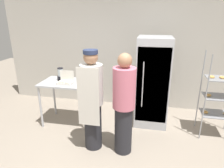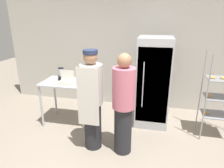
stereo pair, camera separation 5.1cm
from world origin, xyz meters
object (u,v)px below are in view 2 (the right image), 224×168
(baking_rack, at_px, (220,96))
(person_customer, at_px, (123,105))
(refrigerator, at_px, (153,82))
(binder_stack, at_px, (89,78))
(person_baker, at_px, (92,100))
(donut_box, at_px, (66,82))
(blender_pitcher, at_px, (61,75))

(baking_rack, height_order, person_customer, person_customer)
(refrigerator, xyz_separation_m, binder_stack, (-1.31, -0.19, 0.07))
(person_baker, bearing_deg, refrigerator, 48.65)
(donut_box, relative_size, binder_stack, 1.04)
(person_baker, bearing_deg, blender_pitcher, 139.02)
(refrigerator, bearing_deg, blender_pitcher, -170.79)
(refrigerator, bearing_deg, binder_stack, -171.69)
(refrigerator, bearing_deg, person_customer, -111.39)
(person_baker, bearing_deg, person_customer, -1.29)
(person_baker, xyz_separation_m, person_customer, (0.53, -0.01, -0.03))
(binder_stack, relative_size, person_baker, 0.16)
(baking_rack, xyz_separation_m, person_baker, (-2.19, -0.85, 0.09))
(blender_pitcher, height_order, binder_stack, blender_pitcher)
(blender_pitcher, bearing_deg, person_customer, -29.13)
(donut_box, height_order, person_baker, person_baker)
(baking_rack, height_order, blender_pitcher, baking_rack)
(refrigerator, distance_m, binder_stack, 1.32)
(refrigerator, height_order, person_baker, refrigerator)
(blender_pitcher, distance_m, binder_stack, 0.59)
(refrigerator, height_order, person_customer, refrigerator)
(blender_pitcher, height_order, person_baker, person_baker)
(donut_box, xyz_separation_m, blender_pitcher, (-0.19, 0.22, 0.07))
(binder_stack, bearing_deg, person_customer, -46.52)
(donut_box, relative_size, person_baker, 0.17)
(binder_stack, bearing_deg, donut_box, -139.18)
(donut_box, distance_m, person_baker, 0.93)
(refrigerator, height_order, donut_box, refrigerator)
(donut_box, distance_m, blender_pitcher, 0.30)
(person_customer, bearing_deg, donut_box, 154.91)
(refrigerator, xyz_separation_m, donut_box, (-1.69, -0.52, 0.06))
(donut_box, distance_m, person_customer, 1.39)
(donut_box, distance_m, binder_stack, 0.51)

